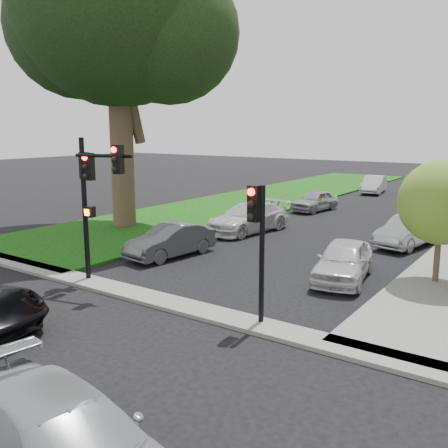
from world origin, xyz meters
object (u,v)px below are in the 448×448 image
Objects in this scene: small_tree_a at (442,202)px; car_parked_9 at (374,185)px; car_parked_0 at (344,260)px; car_parked_2 at (428,212)px; traffic_signal_secondary at (258,229)px; car_parked_6 at (248,218)px; car_parked_5 at (171,241)px; car_parked_1 at (408,231)px; car_cross_far at (62,447)px; car_parked_7 at (315,201)px; eucalyptus at (115,0)px; traffic_signal_main at (92,184)px.

small_tree_a reaches higher than car_parked_9.
car_parked_2 is (0.10, 11.94, 0.08)m from car_parked_0.
traffic_signal_secondary is 0.75× the size of car_parked_6.
car_parked_5 is 0.79× the size of car_parked_6.
traffic_signal_secondary is 11.91m from car_parked_1.
car_parked_2 is 1.38× the size of car_parked_5.
car_cross_far is at bearing -99.15° from small_tree_a.
car_parked_5 is 14.08m from car_parked_7.
car_parked_0 is 6.54m from car_parked_1.
traffic_signal_secondary is at bearing -105.65° from car_parked_0.
small_tree_a is (16.06, -1.05, -8.64)m from eucalyptus.
small_tree_a is at bearing -55.72° from car_parked_1.
car_parked_1 is (-2.31, 5.21, -2.14)m from small_tree_a.
eucalyptus is at bearing 158.79° from car_parked_5.
car_cross_far is (13.87, -14.61, -10.73)m from eucalyptus.
car_parked_2 is (0.50, 17.13, -1.88)m from traffic_signal_secondary.
traffic_signal_main reaches higher than car_parked_1.
car_parked_0 is 7.15m from car_parked_5.
car_parked_2 is 9.95m from car_parked_6.
small_tree_a is 13.89m from car_cross_far.
car_parked_6 is at bearing -158.87° from car_parked_1.
car_parked_1 is 1.02× the size of car_parked_5.
car_parked_0 is at bearing -154.74° from small_tree_a.
car_parked_9 is (0.20, 10.99, 0.05)m from car_parked_7.
car_parked_2 is at bearing 78.24° from car_parked_0.
car_parked_2 is 14.76m from car_parked_5.
car_parked_6 reaches higher than car_parked_0.
car_parked_0 is 0.74× the size of car_parked_2.
traffic_signal_main is 1.22× the size of car_parked_5.
car_cross_far is at bearing -48.80° from car_parked_5.
car_parked_0 is (-2.78, -1.31, -2.12)m from small_tree_a.
car_parked_1 is (0.47, 6.52, -0.02)m from car_parked_0.
traffic_signal_main is 1.20× the size of car_parked_0.
car_parked_5 is 25.07m from car_parked_9.
eucalyptus is 12.88m from car_parked_5.
traffic_signal_main is at bearing -146.08° from small_tree_a.
car_parked_2 is 14.04m from car_parked_9.
car_parked_6 is at bearing 159.09° from small_tree_a.
traffic_signal_secondary is at bearing -25.36° from car_parked_5.
car_parked_5 is 1.05× the size of car_parked_7.
car_cross_far is 1.24× the size of car_parked_0.
car_parked_0 reaches higher than car_parked_5.
small_tree_a is 7.24m from traffic_signal_secondary.
car_parked_6 is at bearing -82.77° from car_parked_7.
car_parked_7 is at bearing 162.46° from car_parked_2.
car_parked_1 is at bearing 8.82° from car_cross_far.
car_parked_2 is (13.38, 9.57, -10.69)m from eucalyptus.
traffic_signal_main reaches higher than car_parked_6.
traffic_signal_main is at bearing -154.25° from car_parked_0.
car_cross_far is 1.23× the size of car_parked_1.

